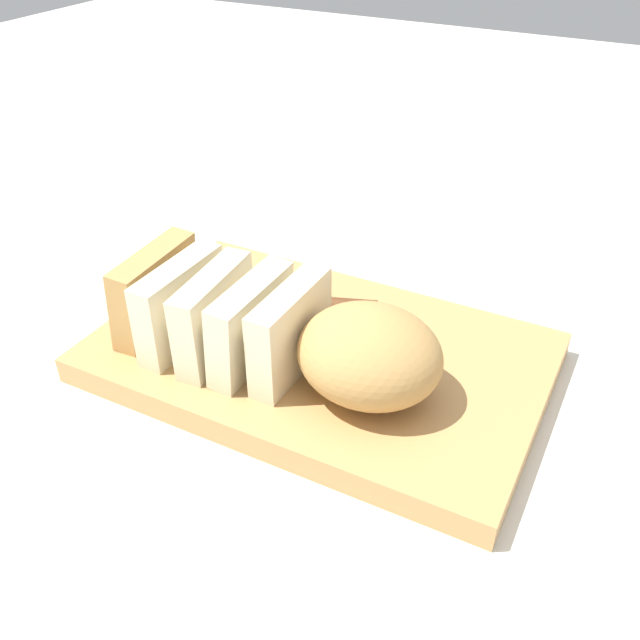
# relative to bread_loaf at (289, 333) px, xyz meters

# --- Properties ---
(ground_plane) EXTENTS (3.00, 3.00, 0.00)m
(ground_plane) POSITION_rel_bread_loaf_xyz_m (-0.01, -0.04, -0.07)
(ground_plane) COLOR silver
(cutting_board) EXTENTS (0.41, 0.26, 0.03)m
(cutting_board) POSITION_rel_bread_loaf_xyz_m (-0.01, -0.04, -0.05)
(cutting_board) COLOR tan
(cutting_board) RESTS_ON ground_plane
(bread_loaf) EXTENTS (0.30, 0.12, 0.08)m
(bread_loaf) POSITION_rel_bread_loaf_xyz_m (0.00, 0.00, 0.00)
(bread_loaf) COLOR tan
(bread_loaf) RESTS_ON cutting_board
(bread_knife) EXTENTS (0.24, 0.10, 0.02)m
(bread_knife) POSITION_rel_bread_loaf_xyz_m (0.02, -0.09, -0.03)
(bread_knife) COLOR silver
(bread_knife) RESTS_ON cutting_board
(crumb_near_knife) EXTENTS (0.01, 0.01, 0.01)m
(crumb_near_knife) POSITION_rel_bread_loaf_xyz_m (0.06, -0.01, -0.04)
(crumb_near_knife) COLOR tan
(crumb_near_knife) RESTS_ON cutting_board
(crumb_near_loaf) EXTENTS (0.00, 0.00, 0.00)m
(crumb_near_loaf) POSITION_rel_bread_loaf_xyz_m (0.01, -0.02, -0.04)
(crumb_near_loaf) COLOR tan
(crumb_near_loaf) RESTS_ON cutting_board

